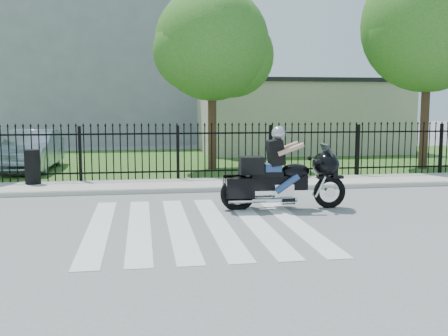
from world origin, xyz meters
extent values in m
plane|color=slate|center=(0.00, 0.00, 0.00)|extent=(120.00, 120.00, 0.00)
cube|color=#ADAAA3|center=(0.00, 5.00, 0.06)|extent=(40.00, 2.00, 0.12)
cube|color=#ADAAA3|center=(0.00, 4.00, 0.06)|extent=(40.00, 0.12, 0.12)
cube|color=#2C501B|center=(0.00, 12.00, 0.01)|extent=(40.00, 12.00, 0.02)
cube|color=black|center=(0.00, 6.00, 0.35)|extent=(26.00, 0.04, 0.05)
cube|color=black|center=(0.00, 6.00, 1.55)|extent=(26.00, 0.04, 0.05)
cylinder|color=#382316|center=(1.50, 9.00, 2.08)|extent=(0.32, 0.32, 4.16)
sphere|color=#29651D|center=(1.50, 9.00, 4.68)|extent=(4.20, 4.20, 4.20)
cylinder|color=#382316|center=(9.50, 8.00, 2.40)|extent=(0.32, 0.32, 4.80)
sphere|color=#29651D|center=(9.50, 8.00, 5.40)|extent=(5.00, 5.00, 5.00)
cube|color=#B6B098|center=(7.00, 16.00, 1.75)|extent=(10.00, 6.00, 3.50)
cube|color=black|center=(7.00, 16.00, 3.60)|extent=(10.20, 6.20, 0.20)
cube|color=#909498|center=(-3.00, 26.00, 6.00)|extent=(15.00, 10.00, 12.00)
torus|color=black|center=(3.30, 1.33, 0.38)|extent=(0.79, 0.18, 0.79)
torus|color=black|center=(1.08, 1.41, 0.38)|extent=(0.84, 0.20, 0.83)
cube|color=black|center=(1.99, 1.38, 0.63)|extent=(1.49, 0.33, 0.34)
ellipsoid|color=black|center=(2.45, 1.36, 0.89)|extent=(0.72, 0.48, 0.38)
cube|color=black|center=(1.77, 1.39, 0.84)|extent=(0.75, 0.39, 0.11)
cube|color=silver|center=(2.17, 1.37, 0.43)|extent=(0.47, 0.36, 0.34)
ellipsoid|color=black|center=(3.19, 1.33, 1.05)|extent=(0.65, 0.84, 0.62)
cube|color=black|center=(1.40, 1.40, 1.05)|extent=(0.56, 0.45, 0.41)
cube|color=navy|center=(1.90, 1.38, 0.98)|extent=(0.40, 0.36, 0.21)
sphere|color=#A3A5AB|center=(2.04, 1.38, 1.80)|extent=(0.33, 0.33, 0.33)
imported|color=#8C9AB0|center=(-5.16, 9.69, 0.77)|extent=(1.71, 4.58, 1.50)
cylinder|color=black|center=(-4.33, 5.55, 0.63)|extent=(0.47, 0.47, 1.01)
camera|label=1|loc=(-1.12, -10.50, 2.48)|focal=42.00mm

